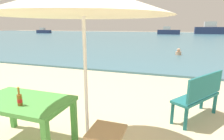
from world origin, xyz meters
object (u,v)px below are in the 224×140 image
(patio_umbrella, at_px, (83,0))
(boat_cargo_ship, at_px, (44,31))
(boat_sailboat, at_px, (212,30))
(bench_teal_center, at_px, (200,94))
(swimmer_person, at_px, (178,52))
(picnic_table_green, at_px, (24,107))
(boat_fishing_trawler, at_px, (168,31))
(beer_bottle_amber, at_px, (20,99))

(patio_umbrella, relative_size, boat_cargo_ship, 0.62)
(patio_umbrella, bearing_deg, boat_sailboat, 78.71)
(bench_teal_center, xyz_separation_m, swimmer_person, (-0.26, 8.24, -0.30))
(patio_umbrella, height_order, boat_sailboat, boat_sailboat)
(patio_umbrella, bearing_deg, bench_teal_center, 46.82)
(picnic_table_green, bearing_deg, boat_cargo_ship, 128.24)
(swimmer_person, xyz_separation_m, boat_fishing_trawler, (-1.65, 29.38, 0.44))
(boat_fishing_trawler, bearing_deg, beer_bottle_amber, -90.85)
(picnic_table_green, relative_size, beer_bottle_amber, 5.28)
(bench_teal_center, relative_size, boat_sailboat, 0.16)
(beer_bottle_amber, distance_m, patio_umbrella, 1.57)
(patio_umbrella, distance_m, boat_fishing_trawler, 39.35)
(bench_teal_center, height_order, boat_fishing_trawler, boat_fishing_trawler)
(boat_cargo_ship, bearing_deg, bench_teal_center, -47.90)
(patio_umbrella, bearing_deg, beer_bottle_amber, -166.82)
(beer_bottle_amber, bearing_deg, boat_sailboat, 77.64)
(beer_bottle_amber, bearing_deg, boat_fishing_trawler, 89.15)
(boat_fishing_trawler, xyz_separation_m, boat_cargo_ship, (-29.31, -3.08, -0.11))
(beer_bottle_amber, relative_size, bench_teal_center, 0.22)
(beer_bottle_amber, height_order, boat_cargo_ship, boat_cargo_ship)
(picnic_table_green, distance_m, swimmer_person, 10.27)
(bench_teal_center, relative_size, boat_fishing_trawler, 0.26)
(boat_sailboat, relative_size, boat_cargo_ship, 1.99)
(patio_umbrella, relative_size, boat_sailboat, 0.31)
(boat_fishing_trawler, bearing_deg, patio_umbrella, -89.54)
(patio_umbrella, xyz_separation_m, swimmer_person, (1.33, 9.94, -1.88))
(picnic_table_green, height_order, boat_sailboat, boat_sailboat)
(bench_teal_center, xyz_separation_m, boat_fishing_trawler, (-1.91, 37.63, 0.14))
(boat_sailboat, relative_size, boat_fishing_trawler, 1.61)
(bench_teal_center, bearing_deg, patio_umbrella, -133.18)
(picnic_table_green, height_order, boat_fishing_trawler, boat_fishing_trawler)
(bench_teal_center, bearing_deg, boat_sailboat, 80.36)
(patio_umbrella, height_order, boat_fishing_trawler, patio_umbrella)
(beer_bottle_amber, relative_size, swimmer_person, 0.65)
(swimmer_person, bearing_deg, boat_cargo_ship, 139.64)
(picnic_table_green, bearing_deg, bench_teal_center, 33.64)
(swimmer_person, bearing_deg, boat_fishing_trawler, 93.22)
(swimmer_person, bearing_deg, picnic_table_green, -103.29)
(beer_bottle_amber, bearing_deg, patio_umbrella, 13.18)
(beer_bottle_amber, bearing_deg, swimmer_person, 77.55)
(picnic_table_green, distance_m, boat_fishing_trawler, 39.37)
(bench_teal_center, distance_m, boat_cargo_ship, 46.56)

